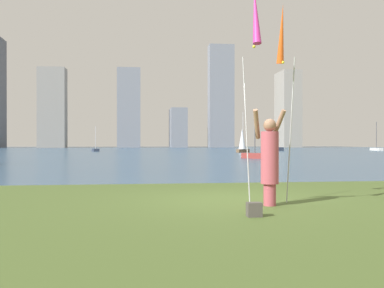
# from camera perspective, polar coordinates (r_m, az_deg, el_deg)

# --- Properties ---
(ground) EXTENTS (120.00, 138.00, 0.12)m
(ground) POSITION_cam_1_polar(r_m,az_deg,el_deg) (60.42, -5.19, -1.05)
(ground) COLOR #475B28
(person) EXTENTS (0.72, 0.53, 1.95)m
(person) POSITION_cam_1_polar(r_m,az_deg,el_deg) (8.87, 10.18, -1.84)
(person) COLOR #B24C59
(person) RESTS_ON ground
(kite_flag_left) EXTENTS (0.16, 1.18, 4.21)m
(kite_flag_left) POSITION_cam_1_polar(r_m,az_deg,el_deg) (8.48, 8.30, 15.65)
(kite_flag_left) COLOR #B2B2B7
(kite_flag_left) RESTS_ON ground
(kite_flag_right) EXTENTS (0.16, 0.98, 4.25)m
(kite_flag_right) POSITION_cam_1_polar(r_m,az_deg,el_deg) (9.83, 11.76, 13.38)
(kite_flag_right) COLOR #B2B2B7
(kite_flag_right) RESTS_ON ground
(bag) EXTENTS (0.25, 0.19, 0.25)m
(bag) POSITION_cam_1_polar(r_m,az_deg,el_deg) (7.59, 8.18, -8.54)
(bag) COLOR #4C4742
(bag) RESTS_ON ground
(sailboat_3) EXTENTS (3.06, 1.54, 3.92)m
(sailboat_3) POSITION_cam_1_polar(r_m,az_deg,el_deg) (66.88, 10.72, -0.62)
(sailboat_3) COLOR #333D51
(sailboat_3) RESTS_ON ground
(sailboat_4) EXTENTS (1.27, 2.18, 3.59)m
(sailboat_4) POSITION_cam_1_polar(r_m,az_deg,el_deg) (62.80, -12.58, -0.74)
(sailboat_4) COLOR #333D51
(sailboat_4) RESTS_ON ground
(sailboat_5) EXTENTS (0.89, 2.97, 4.43)m
(sailboat_5) POSITION_cam_1_polar(r_m,az_deg,el_deg) (72.86, 23.10, -0.58)
(sailboat_5) COLOR silver
(sailboat_5) RESTS_ON ground
(sailboat_6) EXTENTS (1.82, 2.40, 3.79)m
(sailboat_6) POSITION_cam_1_polar(r_m,az_deg,el_deg) (34.59, 8.28, -1.46)
(sailboat_6) COLOR maroon
(sailboat_6) RESTS_ON ground
(sailboat_7) EXTENTS (1.83, 1.34, 5.09)m
(sailboat_7) POSITION_cam_1_polar(r_m,az_deg,el_deg) (55.09, 6.64, 0.45)
(sailboat_7) COLOR brown
(sailboat_7) RESTS_ON ground
(skyline_tower_1) EXTENTS (6.36, 4.40, 19.10)m
(skyline_tower_1) POSITION_cam_1_polar(r_m,az_deg,el_deg) (109.22, -17.90, 4.55)
(skyline_tower_1) COLOR gray
(skyline_tower_1) RESTS_ON ground
(skyline_tower_2) EXTENTS (5.77, 7.48, 19.92)m
(skyline_tower_2) POSITION_cam_1_polar(r_m,az_deg,el_deg) (112.22, -8.29, 4.65)
(skyline_tower_2) COLOR gray
(skyline_tower_2) RESTS_ON ground
(skyline_tower_3) EXTENTS (4.11, 7.94, 9.95)m
(skyline_tower_3) POSITION_cam_1_polar(r_m,az_deg,el_deg) (111.08, -1.85, 2.12)
(skyline_tower_3) COLOR gray
(skyline_tower_3) RESTS_ON ground
(skyline_tower_4) EXTENTS (6.31, 3.49, 26.02)m
(skyline_tower_4) POSITION_cam_1_polar(r_m,az_deg,el_deg) (111.19, 3.82, 6.28)
(skyline_tower_4) COLOR gray
(skyline_tower_4) RESTS_ON ground
(skyline_tower_5) EXTENTS (4.71, 7.90, 19.36)m
(skyline_tower_5) POSITION_cam_1_polar(r_m,az_deg,el_deg) (114.13, 12.51, 4.44)
(skyline_tower_5) COLOR gray
(skyline_tower_5) RESTS_ON ground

